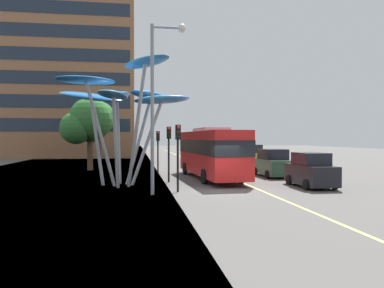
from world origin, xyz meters
name	(u,v)px	position (x,y,z in m)	size (l,w,h in m)	color
ground	(210,192)	(-0.67, 0.00, -0.05)	(120.00, 240.00, 0.10)	#54514F
red_bus	(211,151)	(0.65, 6.42, 1.99)	(3.15, 11.31, 3.63)	red
leaf_sculpture	(126,97)	(-5.27, 3.72, 5.45)	(8.44, 9.35, 7.42)	#9EA0A5
traffic_light_kerb_near	(178,143)	(-2.42, 0.00, 2.63)	(0.28, 0.42, 3.63)	black
traffic_light_kerb_far	(169,142)	(-2.52, 4.58, 2.66)	(0.28, 0.42, 3.67)	black
traffic_light_island_mid	(158,143)	(-2.87, 10.88, 2.53)	(0.28, 0.42, 3.48)	black
car_parked_near	(311,171)	(5.63, 0.95, 0.96)	(1.90, 3.97, 2.05)	black
car_parked_mid	(273,164)	(5.58, 7.23, 0.97)	(2.00, 4.44, 2.08)	#2D5138
car_parked_far	(250,158)	(5.73, 13.41, 1.09)	(1.90, 4.44, 2.31)	gold
street_lamp	(160,87)	(-3.45, -0.75, 5.54)	(1.84, 0.44, 8.82)	gray
tree_pavement_near	(91,121)	(-8.69, 15.10, 4.42)	(4.67, 4.62, 6.54)	brown
tree_pavement_far	(98,119)	(-9.25, 27.10, 5.16)	(3.89, 3.60, 7.23)	brown
backdrop_building	(71,82)	(-14.46, 39.97, 11.42)	(19.14, 10.48, 22.82)	#8E6042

